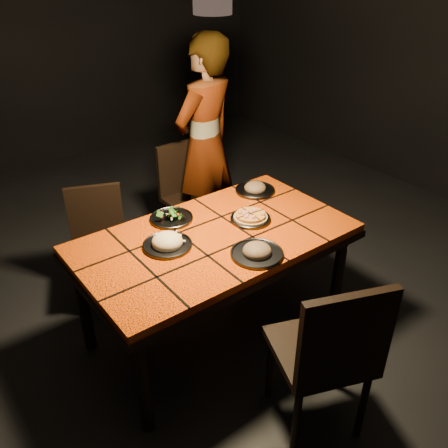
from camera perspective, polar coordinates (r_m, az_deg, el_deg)
room_shell at (r=2.46m, az=-1.25°, el=13.68°), size 6.04×7.04×3.08m
dining_table at (r=2.81m, az=-1.06°, el=-2.69°), size 1.62×0.92×0.75m
chair_near at (r=2.36m, az=12.59°, el=-14.68°), size 0.58×0.58×0.98m
chair_far_left at (r=3.38m, az=-14.84°, el=-1.58°), size 0.49×0.49×0.82m
chair_far_right at (r=3.89m, az=-4.57°, el=4.24°), size 0.40×0.40×0.87m
diner at (r=3.78m, az=-2.30°, el=9.41°), size 0.71×0.56×1.70m
plate_pizza at (r=2.92m, az=3.21°, el=0.78°), size 0.25×0.25×0.04m
plate_pasta at (r=2.68m, az=-6.84°, el=-2.25°), size 0.28×0.28×0.09m
plate_salad at (r=2.93m, az=-6.36°, el=0.98°), size 0.27×0.27×0.07m
plate_mushroom_a at (r=2.59m, az=3.99°, el=-3.28°), size 0.29×0.29×0.10m
plate_mushroom_b at (r=3.27m, az=3.77°, el=4.32°), size 0.27×0.27×0.09m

